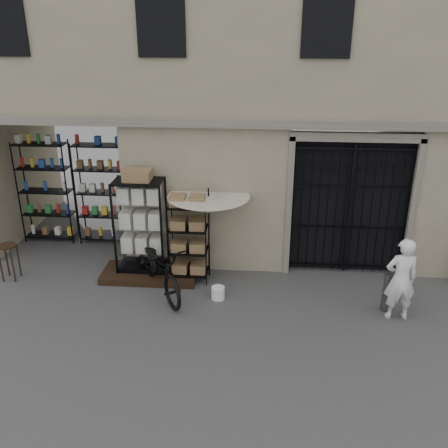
# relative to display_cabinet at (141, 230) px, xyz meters

# --- Properties ---
(ground) EXTENTS (80.00, 80.00, 0.00)m
(ground) POSITION_rel_display_cabinet_xyz_m (2.56, -1.69, -1.03)
(ground) COLOR black
(ground) RESTS_ON ground
(main_building) EXTENTS (14.00, 4.00, 9.00)m
(main_building) POSITION_rel_display_cabinet_xyz_m (2.56, 2.31, 3.47)
(main_building) COLOR gray
(main_building) RESTS_ON ground
(shop_recess) EXTENTS (3.00, 1.70, 3.00)m
(shop_recess) POSITION_rel_display_cabinet_xyz_m (-1.94, 1.11, 0.47)
(shop_recess) COLOR black
(shop_recess) RESTS_ON ground
(shop_shelving) EXTENTS (2.70, 0.50, 2.50)m
(shop_shelving) POSITION_rel_display_cabinet_xyz_m (-1.99, 1.61, 0.22)
(shop_shelving) COLOR black
(shop_shelving) RESTS_ON ground
(iron_gate) EXTENTS (2.50, 0.21, 3.00)m
(iron_gate) POSITION_rel_display_cabinet_xyz_m (4.31, 0.59, 0.46)
(iron_gate) COLOR black
(iron_gate) RESTS_ON ground
(step_platform) EXTENTS (2.00, 0.90, 0.15)m
(step_platform) POSITION_rel_display_cabinet_xyz_m (0.16, -0.14, -0.96)
(step_platform) COLOR black
(step_platform) RESTS_ON ground
(display_cabinet) EXTENTS (1.09, 0.79, 2.13)m
(display_cabinet) POSITION_rel_display_cabinet_xyz_m (0.00, 0.00, 0.00)
(display_cabinet) COLOR black
(display_cabinet) RESTS_ON step_platform
(wire_rack) EXTENTS (0.92, 0.79, 1.77)m
(wire_rack) POSITION_rel_display_cabinet_xyz_m (1.02, -0.12, -0.17)
(wire_rack) COLOR black
(wire_rack) RESTS_ON ground
(market_umbrella) EXTENTS (1.49, 1.52, 2.39)m
(market_umbrella) POSITION_rel_display_cabinet_xyz_m (1.42, 0.05, 0.69)
(market_umbrella) COLOR black
(market_umbrella) RESTS_ON ground
(white_bucket) EXTENTS (0.30, 0.30, 0.25)m
(white_bucket) POSITION_rel_display_cabinet_xyz_m (1.69, -0.89, -0.91)
(white_bucket) COLOR silver
(white_bucket) RESTS_ON ground
(bicycle) EXTENTS (1.22, 1.33, 2.12)m
(bicycle) POSITION_rel_display_cabinet_xyz_m (0.51, -0.73, -1.03)
(bicycle) COLOR black
(bicycle) RESTS_ON ground
(wooden_stool) EXTENTS (0.42, 0.42, 0.79)m
(wooden_stool) POSITION_rel_display_cabinet_xyz_m (-2.75, -0.42, -0.62)
(wooden_stool) COLOR black
(wooden_stool) RESTS_ON ground
(steel_bollard) EXTENTS (0.18, 0.18, 0.79)m
(steel_bollard) POSITION_rel_display_cabinet_xyz_m (4.88, -1.07, -0.64)
(steel_bollard) COLOR #515258
(steel_bollard) RESTS_ON ground
(shopkeeper) EXTENTS (0.74, 1.65, 0.38)m
(shopkeeper) POSITION_rel_display_cabinet_xyz_m (5.03, -1.29, -1.03)
(shopkeeper) COLOR silver
(shopkeeper) RESTS_ON ground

